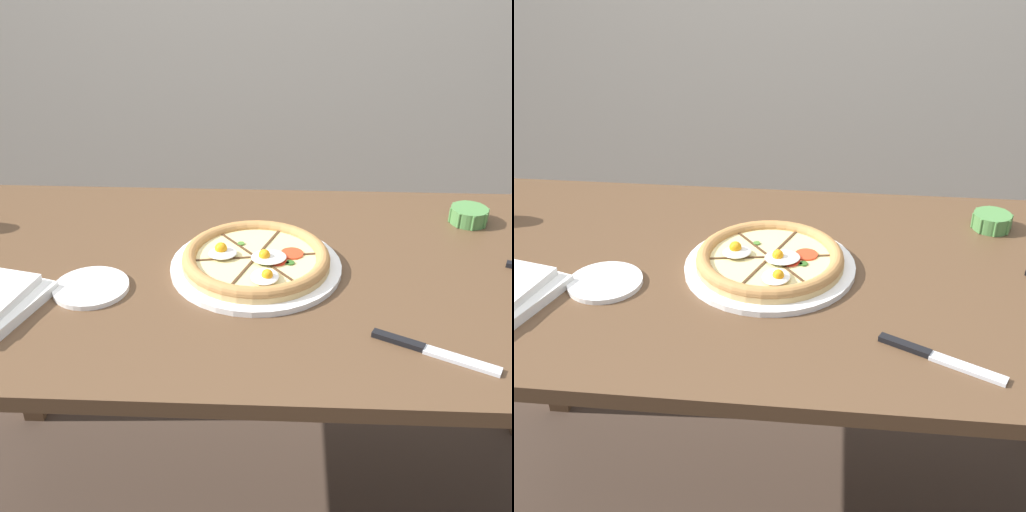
% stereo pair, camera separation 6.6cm
% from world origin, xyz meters
% --- Properties ---
extents(dining_table, '(1.56, 0.78, 0.74)m').
position_xyz_m(dining_table, '(0.00, 0.00, 0.65)').
color(dining_table, '#513823').
rests_on(dining_table, ground_plane).
extents(pizza, '(0.34, 0.34, 0.05)m').
position_xyz_m(pizza, '(-0.04, -0.00, 0.76)').
color(pizza, white).
rests_on(pizza, dining_table).
extents(ramekin_bowl, '(0.09, 0.09, 0.04)m').
position_xyz_m(ramekin_bowl, '(0.43, 0.23, 0.76)').
color(ramekin_bowl, '#4C8442').
rests_on(ramekin_bowl, dining_table).
extents(knife_main, '(0.20, 0.11, 0.01)m').
position_xyz_m(knife_main, '(0.26, -0.26, 0.75)').
color(knife_main, silver).
rests_on(knife_main, dining_table).
extents(side_saucer, '(0.14, 0.14, 0.01)m').
position_xyz_m(side_saucer, '(-0.35, -0.09, 0.75)').
color(side_saucer, white).
rests_on(side_saucer, dining_table).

